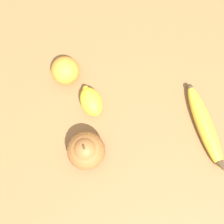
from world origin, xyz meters
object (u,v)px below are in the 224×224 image
(banana, at_px, (205,127))
(lemon, at_px, (91,102))
(pear, at_px, (86,150))
(orange, at_px, (65,71))

(banana, xyz_separation_m, lemon, (0.02, 0.27, 0.01))
(banana, xyz_separation_m, pear, (-0.10, 0.26, 0.03))
(orange, bearing_deg, lemon, -131.41)
(banana, height_order, pear, pear)
(orange, xyz_separation_m, lemon, (-0.06, -0.07, -0.01))
(banana, bearing_deg, pear, -95.91)
(orange, xyz_separation_m, pear, (-0.18, -0.08, 0.01))
(banana, height_order, lemon, lemon)
(pear, distance_m, lemon, 0.12)
(banana, xyz_separation_m, orange, (0.08, 0.34, 0.02))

